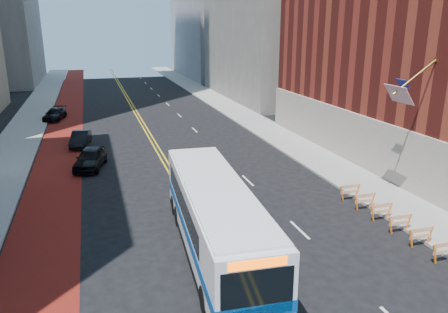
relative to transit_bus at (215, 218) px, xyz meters
name	(u,v)px	position (x,y,z in m)	size (l,w,h in m)	color
sidewalk_left	(18,142)	(-11.82, 25.05, -1.78)	(4.00, 140.00, 0.15)	gray
sidewalk_right	(260,125)	(12.18, 25.05, -1.78)	(4.00, 140.00, 0.15)	gray
bus_lane_paint	(63,139)	(-7.92, 25.05, -1.85)	(3.60, 140.00, 0.01)	#61140D
center_line_inner	(146,133)	(0.00, 25.05, -1.85)	(0.14, 140.00, 0.01)	gold
center_line_outer	(150,133)	(0.36, 25.05, -1.85)	(0.14, 140.00, 0.01)	gold
lane_dashes	(179,115)	(4.98, 33.05, -1.85)	(0.14, 98.20, 0.01)	silver
construction_barriers	(410,227)	(9.78, -1.53, -1.18)	(1.42, 10.91, 1.00)	orange
transit_bus	(215,218)	(0.00, 0.00, 0.00)	(3.68, 13.07, 3.55)	white
car_a	(90,158)	(-5.45, 15.20, -1.07)	(1.84, 4.57, 1.56)	black
car_b	(81,139)	(-6.22, 21.95, -1.18)	(1.42, 4.08, 1.34)	black
car_c	(55,114)	(-9.12, 34.70, -1.21)	(1.81, 4.45, 1.29)	black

